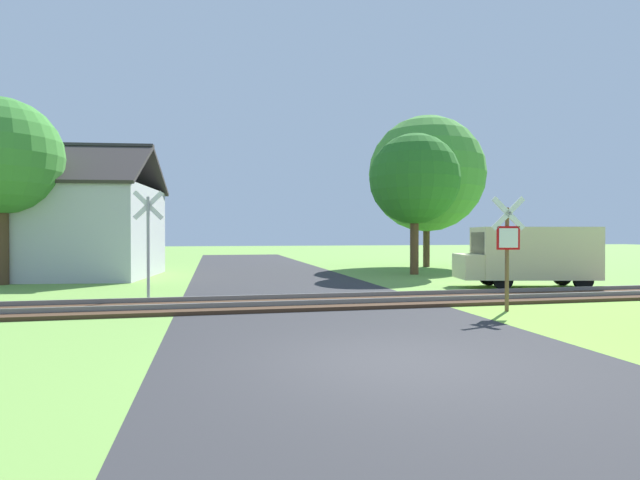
# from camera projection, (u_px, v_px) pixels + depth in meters

# --- Properties ---
(ground_plane) EXTENTS (160.00, 160.00, 0.00)m
(ground_plane) POSITION_uv_depth(u_px,v_px,m) (392.00, 363.00, 7.58)
(ground_plane) COLOR #6B9942
(road_asphalt) EXTENTS (7.18, 80.00, 0.01)m
(road_asphalt) POSITION_uv_depth(u_px,v_px,m) (356.00, 337.00, 9.54)
(road_asphalt) COLOR #2D2D30
(road_asphalt) RESTS_ON ground
(rail_track) EXTENTS (60.00, 2.60, 0.22)m
(rail_track) POSITION_uv_depth(u_px,v_px,m) (310.00, 302.00, 13.98)
(rail_track) COLOR #422D1E
(rail_track) RESTS_ON ground
(stop_sign_near) EXTENTS (0.87, 0.19, 2.94)m
(stop_sign_near) POSITION_uv_depth(u_px,v_px,m) (508.00, 245.00, 12.67)
(stop_sign_near) COLOR brown
(stop_sign_near) RESTS_ON ground
(crossing_sign_far) EXTENTS (0.88, 0.12, 3.27)m
(crossing_sign_far) POSITION_uv_depth(u_px,v_px,m) (148.00, 237.00, 14.67)
(crossing_sign_far) COLOR #9E9EA5
(crossing_sign_far) RESTS_ON ground
(house) EXTENTS (7.86, 7.55, 6.18)m
(house) POSITION_uv_depth(u_px,v_px,m) (75.00, 229.00, 22.93)
(house) COLOR #B7B7BC
(house) RESTS_ON ground
(tree_right) EXTENTS (4.45, 4.45, 6.94)m
(tree_right) POSITION_uv_depth(u_px,v_px,m) (414.00, 179.00, 24.56)
(tree_right) COLOR #513823
(tree_right) RESTS_ON ground
(tree_far) EXTENTS (7.00, 7.00, 9.15)m
(tree_far) POSITION_uv_depth(u_px,v_px,m) (427.00, 174.00, 30.28)
(tree_far) COLOR #513823
(tree_far) RESTS_ON ground
(tree_left) EXTENTS (4.54, 4.54, 7.31)m
(tree_left) POSITION_uv_depth(u_px,v_px,m) (1.00, 157.00, 19.48)
(tree_left) COLOR #513823
(tree_left) RESTS_ON ground
(mail_truck) EXTENTS (5.18, 2.85, 2.24)m
(mail_truck) POSITION_uv_depth(u_px,v_px,m) (529.00, 254.00, 18.46)
(mail_truck) COLOR beige
(mail_truck) RESTS_ON ground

